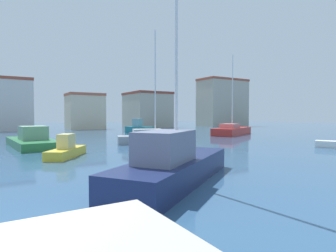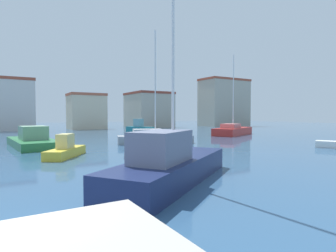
% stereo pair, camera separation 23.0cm
% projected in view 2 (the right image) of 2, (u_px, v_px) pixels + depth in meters
% --- Properties ---
extents(water, '(160.00, 160.00, 0.00)m').
position_uv_depth(water, '(162.00, 140.00, 30.03)').
color(water, '#2D5175').
rests_on(water, ground).
extents(sailboat_red_far_right, '(8.60, 6.19, 10.90)m').
position_uv_depth(sailboat_red_far_right, '(233.00, 130.00, 38.09)').
color(sailboat_red_far_right, '#B22823').
rests_on(sailboat_red_far_right, water).
extents(motorboat_yellow_mid_harbor, '(3.26, 4.02, 1.51)m').
position_uv_depth(motorboat_yellow_mid_harbor, '(66.00, 150.00, 18.14)').
color(motorboat_yellow_mid_harbor, gold).
rests_on(motorboat_yellow_mid_harbor, water).
extents(motorboat_teal_far_left, '(2.88, 5.03, 2.16)m').
position_uv_depth(motorboat_teal_far_left, '(140.00, 129.00, 40.96)').
color(motorboat_teal_far_left, '#1E707A').
rests_on(motorboat_teal_far_left, water).
extents(sailboat_grey_distant_north, '(7.43, 4.19, 10.83)m').
position_uv_depth(sailboat_grey_distant_north, '(154.00, 137.00, 26.85)').
color(sailboat_grey_distant_north, gray).
rests_on(sailboat_grey_distant_north, water).
extents(motorboat_green_distant_east, '(3.78, 8.89, 1.79)m').
position_uv_depth(motorboat_green_distant_east, '(33.00, 140.00, 24.05)').
color(motorboat_green_distant_east, '#28703D').
rests_on(motorboat_green_distant_east, water).
extents(sailboat_navy_behind_lamppost, '(7.95, 6.48, 10.80)m').
position_uv_depth(sailboat_navy_behind_lamppost, '(171.00, 164.00, 11.18)').
color(sailboat_navy_behind_lamppost, '#19234C').
rests_on(sailboat_navy_behind_lamppost, water).
extents(warehouse_block, '(8.43, 6.09, 9.14)m').
position_uv_depth(warehouse_block, '(8.00, 104.00, 48.53)').
color(warehouse_block, beige).
rests_on(warehouse_block, ground).
extents(yacht_club, '(6.75, 5.78, 6.88)m').
position_uv_depth(yacht_club, '(86.00, 111.00, 54.34)').
color(yacht_club, beige).
rests_on(yacht_club, ground).
extents(harbor_office, '(8.40, 9.99, 7.79)m').
position_uv_depth(harbor_office, '(149.00, 110.00, 63.27)').
color(harbor_office, '#B2A893').
rests_on(harbor_office, ground).
extents(waterfront_apartments, '(11.79, 6.62, 11.50)m').
position_uv_depth(waterfront_apartments, '(224.00, 103.00, 68.61)').
color(waterfront_apartments, '#B2A893').
rests_on(waterfront_apartments, ground).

